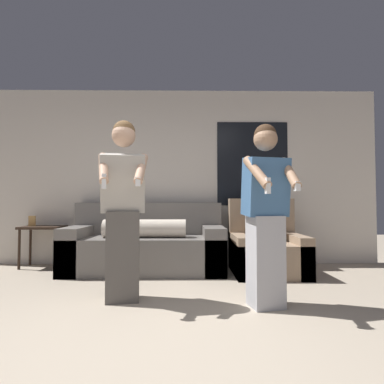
# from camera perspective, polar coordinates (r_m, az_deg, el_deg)

# --- Properties ---
(ground_plane) EXTENTS (14.00, 14.00, 0.00)m
(ground_plane) POSITION_cam_1_polar(r_m,az_deg,el_deg) (2.01, -6.44, -29.82)
(ground_plane) COLOR tan
(wall_back) EXTENTS (6.22, 0.07, 2.70)m
(wall_back) POSITION_cam_1_polar(r_m,az_deg,el_deg) (4.69, -2.58, 3.02)
(wall_back) COLOR silver
(wall_back) RESTS_ON ground_plane
(couch) EXTENTS (2.14, 0.89, 0.94)m
(couch) POSITION_cam_1_polar(r_m,az_deg,el_deg) (4.27, -8.71, -10.15)
(couch) COLOR slate
(couch) RESTS_ON ground_plane
(armchair) EXTENTS (0.92, 0.89, 1.00)m
(armchair) POSITION_cam_1_polar(r_m,az_deg,el_deg) (4.22, 13.93, -10.45)
(armchair) COLOR #937A60
(armchair) RESTS_ON ground_plane
(side_table) EXTENTS (0.59, 0.38, 0.75)m
(side_table) POSITION_cam_1_polar(r_m,az_deg,el_deg) (4.93, -26.61, -6.92)
(side_table) COLOR #332319
(side_table) RESTS_ON ground_plane
(person_left) EXTENTS (0.47, 0.55, 1.73)m
(person_left) POSITION_cam_1_polar(r_m,az_deg,el_deg) (2.96, -12.95, -2.94)
(person_left) COLOR #56514C
(person_left) RESTS_ON ground_plane
(person_right) EXTENTS (0.46, 0.53, 1.66)m
(person_right) POSITION_cam_1_polar(r_m,az_deg,el_deg) (2.80, 13.87, -3.73)
(person_right) COLOR #B2B2B7
(person_right) RESTS_ON ground_plane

